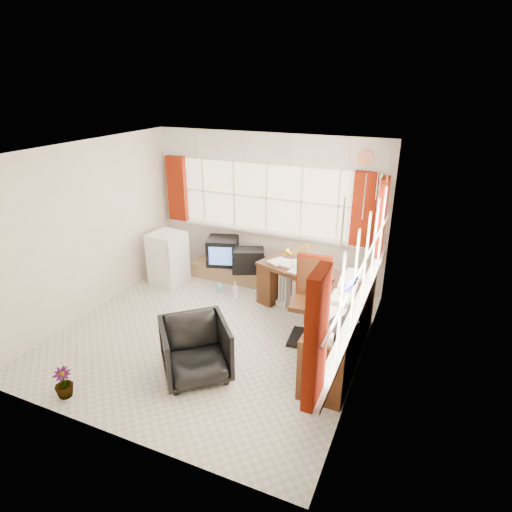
{
  "coord_description": "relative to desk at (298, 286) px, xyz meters",
  "views": [
    {
      "loc": [
        2.58,
        -4.41,
        3.29
      ],
      "look_at": [
        0.42,
        0.55,
        1.03
      ],
      "focal_mm": 30.0,
      "sensor_mm": 36.0,
      "label": 1
    }
  ],
  "objects": [
    {
      "name": "window_back",
      "position": [
        -0.87,
        0.83,
        0.55
      ],
      "size": [
        3.7,
        0.12,
        3.6
      ],
      "color": "#FFEBC9",
      "rests_on": "room_walls"
    },
    {
      "name": "desk",
      "position": [
        0.0,
        0.0,
        0.0
      ],
      "size": [
        1.35,
        0.97,
        0.74
      ],
      "color": "#4B2911",
      "rests_on": "ground"
    },
    {
      "name": "flower_vase",
      "position": [
        -1.76,
        -2.88,
        -0.21
      ],
      "size": [
        0.26,
        0.26,
        0.36
      ],
      "primitive_type": "imported",
      "rotation": [
        0.0,
        0.0,
        0.36
      ],
      "color": "black",
      "rests_on": "ground"
    },
    {
      "name": "ground",
      "position": [
        -0.87,
        -1.11,
        -0.39
      ],
      "size": [
        4.0,
        4.0,
        0.0
      ],
      "primitive_type": "plane",
      "color": "beige",
      "rests_on": "ground"
    },
    {
      "name": "spray_bottle_b",
      "position": [
        -1.36,
        0.03,
        -0.3
      ],
      "size": [
        0.11,
        0.11,
        0.19
      ],
      "primitive_type": "imported",
      "rotation": [
        0.0,
        0.0,
        -0.33
      ],
      "color": "#88CBC9",
      "rests_on": "ground"
    },
    {
      "name": "credenza",
      "position": [
        0.86,
        -0.91,
        0.0
      ],
      "size": [
        0.5,
        2.0,
        0.85
      ],
      "color": "#4B2911",
      "rests_on": "ground"
    },
    {
      "name": "spray_bottle_a",
      "position": [
        -1.04,
        -0.05,
        -0.25
      ],
      "size": [
        0.14,
        0.15,
        0.27
      ],
      "primitive_type": "imported",
      "rotation": [
        0.0,
        0.0,
        0.54
      ],
      "color": "silver",
      "rests_on": "ground"
    },
    {
      "name": "crt_tv",
      "position": [
        -1.59,
        0.6,
        0.09
      ],
      "size": [
        0.64,
        0.61,
        0.47
      ],
      "color": "black",
      "rests_on": "tv_bench"
    },
    {
      "name": "task_chair",
      "position": [
        0.38,
        -0.63,
        0.22
      ],
      "size": [
        0.52,
        0.55,
        1.16
      ],
      "color": "black",
      "rests_on": "ground"
    },
    {
      "name": "room_walls",
      "position": [
        -0.87,
        -1.11,
        1.11
      ],
      "size": [
        4.0,
        4.0,
        4.0
      ],
      "color": "beige",
      "rests_on": "ground"
    },
    {
      "name": "mini_fridge",
      "position": [
        -2.35,
        0.03,
        0.05
      ],
      "size": [
        0.57,
        0.58,
        0.88
      ],
      "color": "white",
      "rests_on": "ground"
    },
    {
      "name": "file_tray",
      "position": [
        0.98,
        -1.59,
        0.42
      ],
      "size": [
        0.35,
        0.41,
        0.12
      ],
      "primitive_type": "cube",
      "rotation": [
        0.0,
        0.0,
        -0.23
      ],
      "color": "black",
      "rests_on": "credenza"
    },
    {
      "name": "curtains",
      "position": [
        0.05,
        -0.19,
        1.06
      ],
      "size": [
        3.83,
        3.83,
        1.15
      ],
      "color": "maroon",
      "rests_on": "room_walls"
    },
    {
      "name": "desk_lamp",
      "position": [
        0.15,
        -0.12,
        0.62
      ],
      "size": [
        0.16,
        0.13,
        0.45
      ],
      "color": "#F4B10A",
      "rests_on": "desk"
    },
    {
      "name": "office_chair",
      "position": [
        -0.61,
        -1.97,
        -0.04
      ],
      "size": [
        1.07,
        1.08,
        0.7
      ],
      "primitive_type": "imported",
      "rotation": [
        0.0,
        0.0,
        0.72
      ],
      "color": "black",
      "rests_on": "ground"
    },
    {
      "name": "tv_bench",
      "position": [
        -1.42,
        0.61,
        -0.27
      ],
      "size": [
        1.4,
        0.5,
        0.25
      ],
      "primitive_type": "cube",
      "color": "olive",
      "rests_on": "ground"
    },
    {
      "name": "overhead_cabinets",
      "position": [
        0.11,
        -0.13,
        1.86
      ],
      "size": [
        3.98,
        3.98,
        0.48
      ],
      "color": "silver",
      "rests_on": "room_walls"
    },
    {
      "name": "hifi_stack",
      "position": [
        -1.04,
        0.49,
        0.05
      ],
      "size": [
        0.64,
        0.54,
        0.39
      ],
      "color": "black",
      "rests_on": "tv_bench"
    },
    {
      "name": "radiator",
      "position": [
        -0.34,
        0.07,
        -0.14
      ],
      "size": [
        0.44,
        0.29,
        0.62
      ],
      "color": "white",
      "rests_on": "ground"
    },
    {
      "name": "window_right",
      "position": [
        1.07,
        -1.11,
        0.55
      ],
      "size": [
        0.12,
        3.7,
        3.6
      ],
      "color": "#FFEBC9",
      "rests_on": "room_walls"
    }
  ]
}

